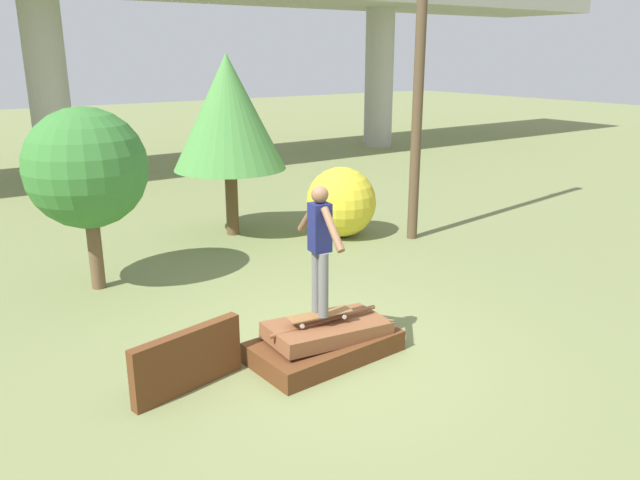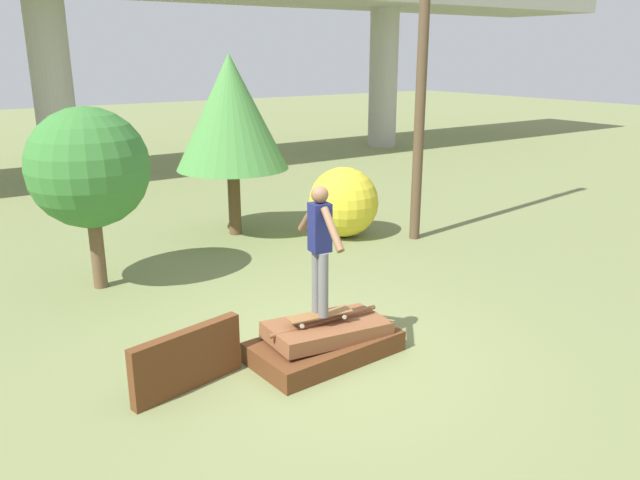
# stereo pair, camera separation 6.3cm
# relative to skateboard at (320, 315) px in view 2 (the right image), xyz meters

# --- Properties ---
(ground_plane) EXTENTS (80.00, 80.00, 0.00)m
(ground_plane) POSITION_rel_skateboard_xyz_m (0.07, 0.00, -0.57)
(ground_plane) COLOR olive
(scrap_pile) EXTENTS (1.86, 1.09, 0.49)m
(scrap_pile) POSITION_rel_skateboard_xyz_m (0.08, 0.00, -0.37)
(scrap_pile) COLOR #5B3319
(scrap_pile) RESTS_ON ground_plane
(scrap_plank_loose) EXTENTS (1.37, 0.41, 0.69)m
(scrap_plank_loose) POSITION_rel_skateboard_xyz_m (-1.61, 0.23, -0.22)
(scrap_plank_loose) COLOR #5B3319
(scrap_plank_loose) RESTS_ON ground_plane
(skateboard) EXTENTS (0.83, 0.31, 0.09)m
(skateboard) POSITION_rel_skateboard_xyz_m (0.00, 0.00, 0.00)
(skateboard) COLOR brown
(skateboard) RESTS_ON scrap_pile
(skater) EXTENTS (0.24, 1.07, 1.57)m
(skater) POSITION_rel_skateboard_xyz_m (0.00, 0.00, 0.91)
(skater) COLOR slate
(skater) RESTS_ON skateboard
(utility_pole) EXTENTS (1.30, 0.20, 8.59)m
(utility_pole) POSITION_rel_skateboard_xyz_m (4.46, 3.16, 3.85)
(utility_pole) COLOR brown
(utility_pole) RESTS_ON ground_plane
(tree_behind_left) EXTENTS (1.83, 1.83, 2.84)m
(tree_behind_left) POSITION_rel_skateboard_xyz_m (-1.53, 3.96, 1.34)
(tree_behind_left) COLOR brown
(tree_behind_left) RESTS_ON ground_plane
(tree_behind_right) EXTENTS (2.22, 2.22, 3.58)m
(tree_behind_right) POSITION_rel_skateboard_xyz_m (1.64, 5.48, 1.89)
(tree_behind_right) COLOR brown
(tree_behind_right) RESTS_ON ground_plane
(bush_yellow_flowering) EXTENTS (1.41, 1.41, 1.41)m
(bush_yellow_flowering) POSITION_rel_skateboard_xyz_m (3.38, 4.11, 0.14)
(bush_yellow_flowering) COLOR gold
(bush_yellow_flowering) RESTS_ON ground_plane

